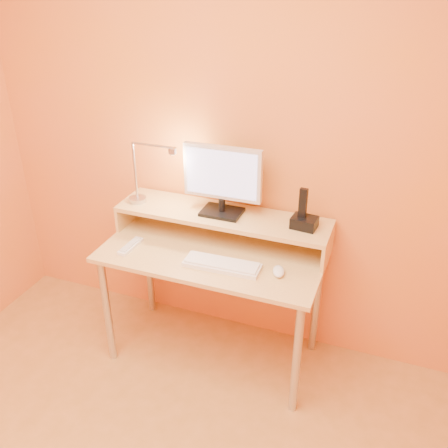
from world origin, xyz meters
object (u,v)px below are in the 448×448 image
at_px(lamp_base, 138,200).
at_px(phone_dock, 304,223).
at_px(monitor_panel, 222,173).
at_px(mouse, 279,271).
at_px(remote_control, 131,246).
at_px(keyboard, 222,265).

bearing_deg(lamp_base, phone_dock, 1.78).
distance_m(monitor_panel, mouse, 0.60).
bearing_deg(phone_dock, remote_control, -157.83).
bearing_deg(remote_control, mouse, 5.85).
height_order(mouse, remote_control, mouse).
height_order(keyboard, remote_control, keyboard).
distance_m(monitor_panel, phone_dock, 0.50).
bearing_deg(remote_control, lamp_base, 110.93).
height_order(lamp_base, remote_control, lamp_base).
relative_size(lamp_base, remote_control, 0.53).
bearing_deg(mouse, lamp_base, 150.44).
bearing_deg(remote_control, phone_dock, 20.21).
height_order(phone_dock, keyboard, phone_dock).
height_order(monitor_panel, phone_dock, monitor_panel).
bearing_deg(lamp_base, keyboard, -21.62).
bearing_deg(mouse, remote_control, 165.66).
xyz_separation_m(lamp_base, remote_control, (0.08, -0.24, -0.16)).
distance_m(lamp_base, mouse, 0.94).
xyz_separation_m(monitor_panel, keyboard, (0.10, -0.28, -0.39)).
height_order(monitor_panel, mouse, monitor_panel).
relative_size(monitor_panel, mouse, 4.17).
xyz_separation_m(monitor_panel, remote_control, (-0.43, -0.28, -0.39)).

